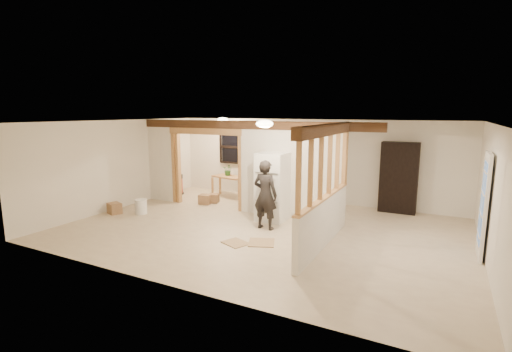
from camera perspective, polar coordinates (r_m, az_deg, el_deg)
The scene contains 30 objects.
floor at distance 8.81m, azimuth 0.93°, elevation -8.20°, with size 9.00×6.50×0.01m, color beige.
ceiling at distance 8.38m, azimuth 0.98°, elevation 8.31°, with size 9.00×6.50×0.01m, color white.
wall_back at distance 11.48m, azimuth 8.17°, elevation 2.38°, with size 9.00×0.01×2.50m, color silver.
wall_front at distance 5.84m, azimuth -13.38°, elevation -5.10°, with size 9.00×0.01×2.50m, color silver.
wall_left at distance 11.22m, azimuth -20.13°, elevation 1.70°, with size 0.01×6.50×2.50m, color silver.
wall_right at distance 7.70m, azimuth 32.62°, elevation -2.80°, with size 0.01×6.50×2.50m, color silver.
partition_left_stub at distance 11.76m, azimuth -14.34°, elevation 2.35°, with size 0.90×0.12×2.50m, color silver.
partition_center at distance 9.50m, azimuth 5.25°, elevation 0.89°, with size 2.80×0.12×2.50m, color silver.
doorway_frame at distance 10.76m, azimuth -7.71°, elevation 1.09°, with size 2.46×0.14×2.20m, color #B3824B.
header_beam_back at distance 9.91m, azimuth -1.16°, elevation 7.86°, with size 7.00×0.18×0.22m, color #4B2E19.
header_beam_right at distance 7.42m, azimuth 10.81°, elevation 7.00°, with size 0.18×3.30×0.22m, color #4B2E19.
pony_wall at distance 7.74m, azimuth 10.35°, elevation -7.03°, with size 0.12×3.20×1.00m, color silver.
stud_partition at distance 7.49m, azimuth 10.63°, elevation 1.49°, with size 0.14×3.20×1.32m, color #B3824B.
window_back at distance 12.46m, azimuth -3.32°, elevation 4.44°, with size 1.12×0.10×1.10m, color black.
french_door at distance 8.13m, azimuth 31.65°, elevation -3.91°, with size 0.12×0.86×2.00m, color white.
ceiling_dome_main at distance 7.80m, azimuth 1.33°, elevation 8.04°, with size 0.36×0.36×0.16m, color #FFEABF.
ceiling_dome_util at distance 11.61m, azimuth -5.14°, elevation 8.62°, with size 0.32×0.32×0.14m, color #FFEABF.
hanging_bulb at distance 10.76m, azimuth -4.86°, elevation 6.93°, with size 0.07×0.07×0.07m, color #FFD88C.
refrigerator at distance 9.33m, azimuth 2.54°, elevation -1.69°, with size 0.71×0.69×1.72m, color silver.
woman at distance 8.63m, azimuth 1.43°, elevation -2.91°, with size 0.60×0.39×1.64m, color #262323.
work_table at distance 12.01m, azimuth -4.15°, elevation -1.61°, with size 1.08×0.54×0.68m, color #B3824B.
potted_plant at distance 12.04m, azimuth -4.31°, elevation 0.95°, with size 0.33×0.28×0.36m, color #2C7A31.
shop_vac at distance 12.61m, azimuth -12.23°, elevation -1.28°, with size 0.51×0.51×0.67m, color maroon.
bookshelf at distance 10.73m, azimuth 21.10°, elevation -0.25°, with size 0.97×0.32×1.93m, color black.
bucket at distance 10.51m, azimuth -17.28°, elevation -4.51°, with size 0.31×0.31×0.40m, color silver.
box_util_a at distance 11.20m, azimuth -7.86°, elevation -3.57°, with size 0.33×0.29×0.29m, color #906945.
box_util_b at distance 11.33m, azimuth -6.52°, elevation -3.42°, with size 0.29×0.29×0.27m, color #906945.
box_front at distance 10.77m, azimuth -20.94°, elevation -4.66°, with size 0.36×0.29×0.29m, color #906945.
floor_panel_near at distance 7.93m, azimuth 0.86°, elevation -10.19°, with size 0.53×0.53×0.02m, color tan.
floor_panel_far at distance 7.92m, azimuth -3.16°, elevation -10.23°, with size 0.53×0.42×0.02m, color tan.
Camera 1 is at (3.71, -7.51, 2.74)m, focal length 26.00 mm.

